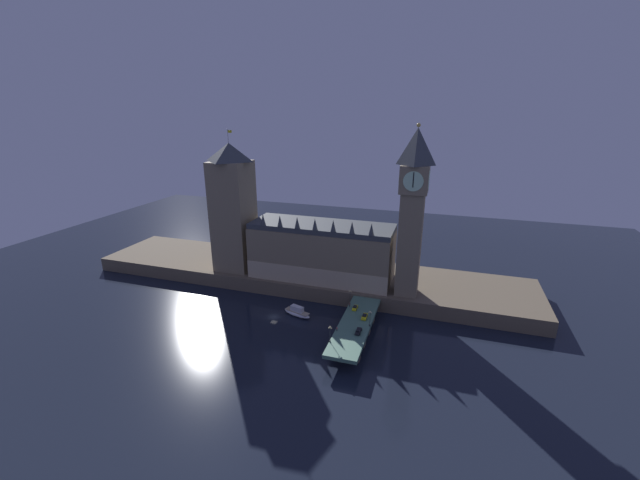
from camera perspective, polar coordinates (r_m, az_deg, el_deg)
name	(u,v)px	position (r m, az deg, el deg)	size (l,w,h in m)	color
ground_plane	(274,317)	(170.32, -6.75, -11.04)	(400.00, 400.00, 0.00)	black
embankment	(305,274)	(201.07, -2.20, -5.03)	(220.00, 42.00, 6.84)	brown
parliament_hall	(322,251)	(185.77, 0.27, -1.55)	(66.73, 24.15, 31.56)	#7F7056
clock_tower	(412,209)	(165.28, 13.27, 4.44)	(11.58, 11.69, 71.79)	#7F7056
victoria_tower	(233,208)	(196.33, -12.53, 4.61)	(17.73, 17.73, 68.01)	#7F7056
bridge	(355,328)	(154.03, 5.09, -12.68)	(11.84, 46.00, 6.07)	#4C7560
car_northbound_lead	(355,308)	(162.80, 5.12, -9.78)	(1.84, 4.19, 1.31)	yellow
car_southbound_lead	(358,331)	(147.32, 5.61, -13.06)	(1.92, 4.76, 1.32)	black
car_southbound_trail	(365,316)	(156.65, 6.51, -11.00)	(1.96, 4.57, 1.51)	yellow
pedestrian_near_rail	(337,329)	(147.69, 2.47, -12.79)	(0.38, 0.38, 1.60)	black
pedestrian_far_rail	(350,304)	(164.26, 4.33, -9.33)	(0.38, 0.38, 1.85)	black
street_lamp_near	(330,332)	(139.93, 1.47, -13.26)	(1.34, 0.60, 6.17)	#2D3333
street_lamp_mid	(370,317)	(150.10, 7.29, -11.00)	(1.34, 0.60, 6.36)	#2D3333
street_lamp_far	(350,295)	(164.79, 4.40, -8.05)	(1.34, 0.60, 6.46)	#2D3333
boat_upstream	(297,312)	(169.41, -3.34, -10.46)	(13.30, 7.09, 4.55)	white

